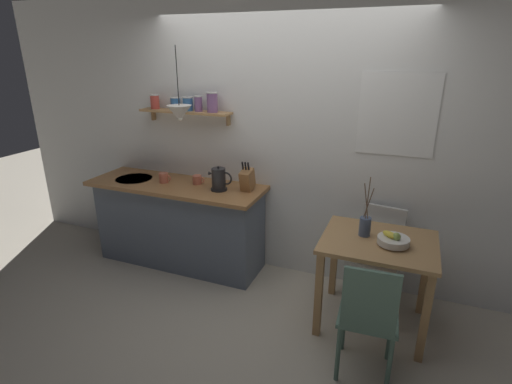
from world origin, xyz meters
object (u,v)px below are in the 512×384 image
dining_chair_near (368,315)px  fruit_bowl (393,240)px  dining_chair_far (378,249)px  dining_table (377,256)px  twig_vase (365,225)px  coffee_mug_by_sink (164,178)px  electric_kettle (219,179)px  pendant_lamp (180,113)px  coffee_mug_spare (197,180)px  knife_block (247,179)px

dining_chair_near → fruit_bowl: (0.09, 0.58, 0.30)m
dining_chair_near → dining_chair_far: 1.02m
dining_table → twig_vase: 0.26m
dining_chair_near → dining_table: bearing=91.5°
fruit_bowl → coffee_mug_by_sink: size_ratio=1.77×
dining_table → twig_vase: bearing=158.8°
electric_kettle → pendant_lamp: (-0.31, -0.14, 0.63)m
dining_chair_far → electric_kettle: electric_kettle is taller
dining_chair_near → electric_kettle: electric_kettle is taller
dining_table → fruit_bowl: fruit_bowl is taller
twig_vase → coffee_mug_spare: 1.73m
dining_chair_near → knife_block: (-1.29, 0.98, 0.50)m
electric_kettle → coffee_mug_by_sink: size_ratio=1.83×
dining_table → dining_chair_far: bearing=92.8°
knife_block → dining_chair_far: bearing=1.7°
dining_chair_far → coffee_mug_spare: size_ratio=6.72×
coffee_mug_by_sink → pendant_lamp: size_ratio=0.21×
electric_kettle → coffee_mug_spare: 0.31m
dining_chair_far → knife_block: size_ratio=2.96×
fruit_bowl → pendant_lamp: size_ratio=0.37×
pendant_lamp → dining_chair_far: bearing=8.2°
fruit_bowl → twig_vase: 0.25m
dining_chair_near → coffee_mug_spare: coffee_mug_spare is taller
coffee_mug_by_sink → coffee_mug_spare: bearing=14.3°
twig_vase → coffee_mug_by_sink: 2.05m
dining_chair_near → coffee_mug_by_sink: 2.39m
pendant_lamp → dining_chair_near: bearing=-22.2°
coffee_mug_spare → pendant_lamp: size_ratio=0.20×
coffee_mug_by_sink → dining_chair_near: bearing=-22.2°
electric_kettle → dining_chair_far: bearing=4.8°
dining_table → dining_chair_far: (-0.02, 0.39, -0.14)m
dining_table → fruit_bowl: 0.21m
dining_table → dining_chair_near: size_ratio=0.96×
fruit_bowl → dining_table: bearing=155.0°
dining_table → pendant_lamp: bearing=176.0°
dining_table → coffee_mug_by_sink: (-2.16, 0.26, 0.32)m
fruit_bowl → electric_kettle: size_ratio=0.97×
electric_kettle → knife_block: size_ratio=0.84×
dining_chair_far → dining_table: bearing=-87.2°
dining_chair_near → fruit_bowl: dining_chair_near is taller
twig_vase → pendant_lamp: (-1.71, 0.08, 0.78)m
dining_chair_near → coffee_mug_spare: bearing=152.0°
dining_chair_far → electric_kettle: size_ratio=3.54×
coffee_mug_spare → twig_vase: bearing=-10.0°
dining_chair_far → fruit_bowl: bearing=-74.4°
fruit_bowl → coffee_mug_by_sink: 2.29m
coffee_mug_by_sink → coffee_mug_spare: 0.35m
twig_vase → coffee_mug_by_sink: bearing=174.0°
dining_table → knife_block: 1.37m
dining_table → coffee_mug_spare: bearing=169.2°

